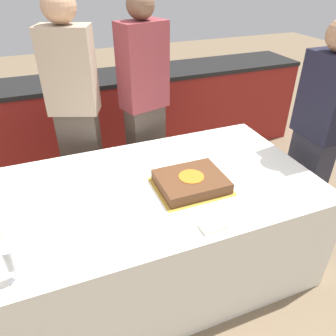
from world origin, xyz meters
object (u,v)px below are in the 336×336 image
object	(u,v)px
cake	(191,182)
plate_stack	(0,221)
wine_glass	(10,261)
person_cutting_cake	(145,108)
person_standing_back	(76,115)
person_seated_right	(317,135)

from	to	relation	value
cake	plate_stack	bearing A→B (deg)	178.12
wine_glass	person_cutting_cake	world-z (taller)	person_cutting_cake
plate_stack	person_standing_back	size ratio (longest dim) A/B	0.14
person_cutting_cake	person_standing_back	xyz separation A→B (m)	(-0.52, -0.00, 0.03)
wine_glass	person_cutting_cake	xyz separation A→B (m)	(0.97, 1.20, 0.06)
person_seated_right	plate_stack	bearing A→B (deg)	-88.30
cake	person_standing_back	bearing A→B (deg)	120.94
person_standing_back	person_cutting_cake	bearing A→B (deg)	-158.71
person_seated_right	person_standing_back	world-z (taller)	person_standing_back
person_standing_back	person_seated_right	bearing A→B (deg)	174.44
person_cutting_cake	person_standing_back	distance (m)	0.52
person_cutting_cake	cake	bearing A→B (deg)	74.19
plate_stack	person_seated_right	bearing A→B (deg)	1.70
plate_stack	person_seated_right	distance (m)	2.04
person_cutting_cake	person_seated_right	size ratio (longest dim) A/B	1.07
cake	plate_stack	xyz separation A→B (m)	(-1.04, 0.03, 0.00)
person_seated_right	person_standing_back	distance (m)	1.71
cake	wine_glass	size ratio (longest dim) A/B	2.47
plate_stack	person_seated_right	world-z (taller)	person_seated_right
wine_glass	person_cutting_cake	distance (m)	1.55
cake	person_seated_right	size ratio (longest dim) A/B	0.27
wine_glass	person_standing_back	world-z (taller)	person_standing_back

